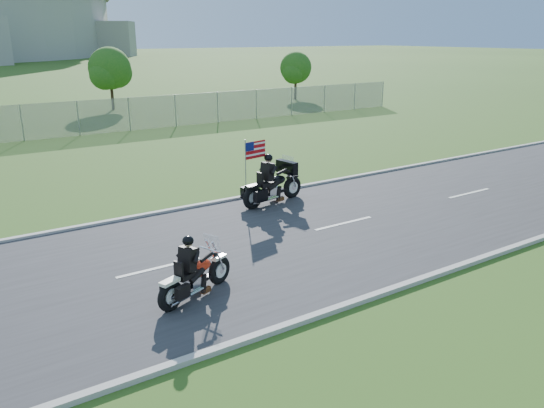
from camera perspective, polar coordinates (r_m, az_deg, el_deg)
ground at (r=14.39m, az=-4.56°, el=-5.18°), size 420.00×420.00×0.00m
road at (r=14.39m, az=-4.56°, el=-5.11°), size 120.00×8.00×0.04m
curb_north at (r=17.83m, az=-10.80°, el=-0.69°), size 120.00×0.18×0.12m
curb_south at (r=11.32m, az=5.49°, el=-11.67°), size 120.00×0.18×0.12m
tree_fence_near at (r=43.59m, az=-16.99°, el=13.56°), size 3.52×3.28×4.75m
tree_fence_far at (r=48.86m, az=2.58°, el=14.27°), size 3.08×2.87×4.20m
motorcycle_lead at (r=11.91m, az=-8.32°, el=-7.85°), size 2.16×1.10×1.52m
motorcycle_follow at (r=18.22m, az=0.10°, el=1.88°), size 2.67×1.06×2.24m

